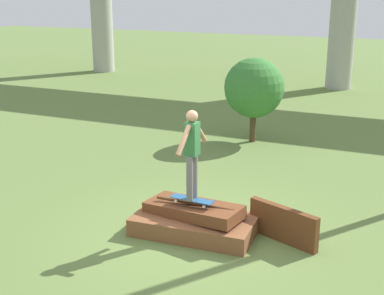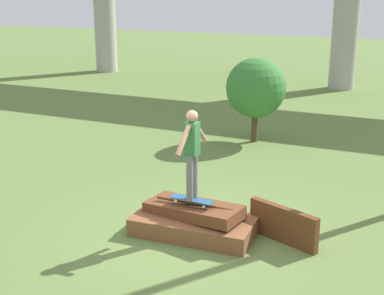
{
  "view_description": "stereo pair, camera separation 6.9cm",
  "coord_description": "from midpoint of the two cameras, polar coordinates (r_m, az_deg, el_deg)",
  "views": [
    {
      "loc": [
        3.56,
        -8.14,
        4.33
      ],
      "look_at": [
        -0.02,
        -0.06,
        1.65
      ],
      "focal_mm": 50.0,
      "sensor_mm": 36.0,
      "label": 1
    },
    {
      "loc": [
        3.62,
        -8.11,
        4.33
      ],
      "look_at": [
        -0.02,
        -0.06,
        1.65
      ],
      "focal_mm": 50.0,
      "sensor_mm": 36.0,
      "label": 2
    }
  ],
  "objects": [
    {
      "name": "skateboard",
      "position": [
        9.56,
        -0.21,
        -5.57
      ],
      "size": [
        0.82,
        0.27,
        0.09
      ],
      "color": "#23517F",
      "rests_on": "scrap_pile"
    },
    {
      "name": "skater",
      "position": [
        9.24,
        -0.22,
        -0.15
      ],
      "size": [
        0.23,
        1.06,
        1.62
      ],
      "color": "slate",
      "rests_on": "skateboard"
    },
    {
      "name": "tree_behind_left",
      "position": [
        15.24,
        6.51,
        6.33
      ],
      "size": [
        1.7,
        1.7,
        2.42
      ],
      "color": "#4C3823",
      "rests_on": "ground_plane"
    },
    {
      "name": "scrap_plank_loose",
      "position": [
        9.58,
        9.49,
        -8.08
      ],
      "size": [
        1.34,
        0.62,
        0.64
      ],
      "color": "#5B3319",
      "rests_on": "ground_plane"
    },
    {
      "name": "scrap_pile",
      "position": [
        9.79,
        0.03,
        -7.82
      ],
      "size": [
        2.24,
        1.27,
        0.6
      ],
      "color": "brown",
      "rests_on": "ground_plane"
    },
    {
      "name": "ground_plane",
      "position": [
        9.88,
        0.06,
        -9.09
      ],
      "size": [
        80.0,
        80.0,
        0.0
      ],
      "primitive_type": "plane",
      "color": "olive"
    }
  ]
}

